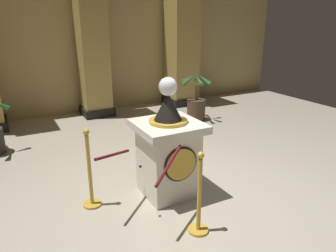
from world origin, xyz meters
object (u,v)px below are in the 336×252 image
stanchion_near (90,180)px  potted_palm_right (196,104)px  stanchion_far (199,205)px  pedestal_clock (168,151)px

stanchion_near → potted_palm_right: bearing=38.0°
stanchion_near → stanchion_far: size_ratio=1.07×
pedestal_clock → stanchion_far: 0.98m
stanchion_near → stanchion_far: 1.46m
stanchion_near → stanchion_far: (0.94, -1.12, -0.03)m
pedestal_clock → stanchion_far: bearing=-96.2°
stanchion_near → potted_palm_right: (3.29, 2.57, 0.02)m
stanchion_near → potted_palm_right: 4.18m
stanchion_near → potted_palm_right: size_ratio=0.91×
stanchion_near → stanchion_far: bearing=-50.0°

